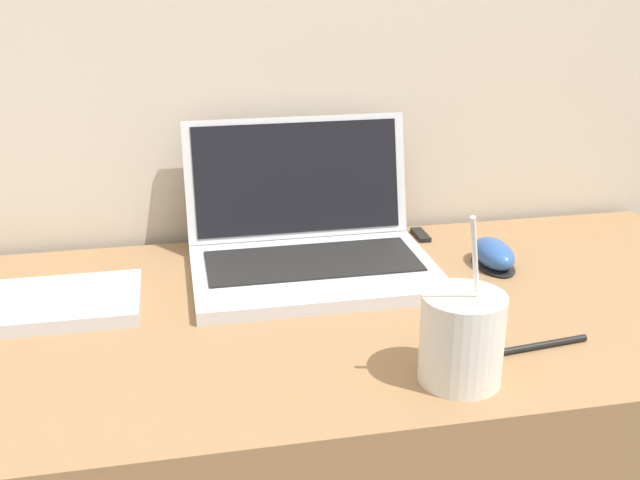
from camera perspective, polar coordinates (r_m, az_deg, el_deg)
The scene contains 5 objects.
laptop at distance 1.20m, azimuth -0.86°, elevation -0.02°, with size 0.38×0.32×0.22m.
drink_cup at distance 0.90m, azimuth 10.76°, elevation -7.24°, with size 0.10×0.10×0.22m.
computer_mouse at distance 1.24m, azimuth 13.08°, elevation -1.12°, with size 0.06×0.11×0.04m.
usb_stick at distance 1.35m, azimuth 7.67°, elevation 0.39°, with size 0.02×0.06×0.01m.
pen at distance 1.01m, azimuth 16.56°, elevation -7.68°, with size 0.13×0.02×0.01m.
Camera 1 is at (-0.16, -0.64, 1.25)m, focal length 42.00 mm.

